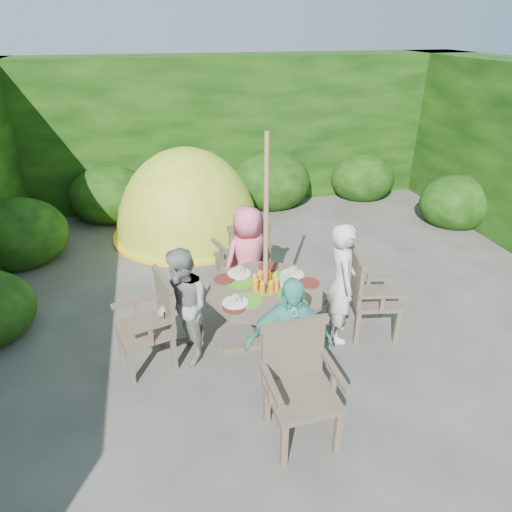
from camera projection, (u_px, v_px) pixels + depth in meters
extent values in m
plane|color=#44423D|center=(293.00, 306.00, 5.40)|extent=(60.00, 60.00, 0.00)
cube|color=black|center=(230.00, 129.00, 8.29)|extent=(9.00, 1.00, 2.50)
cylinder|color=#483D2F|center=(265.00, 320.00, 4.59)|extent=(0.12, 0.12, 0.66)
cube|color=#483D2F|center=(265.00, 343.00, 4.73)|extent=(0.87, 0.10, 0.06)
cube|color=#483D2F|center=(265.00, 343.00, 4.73)|extent=(0.10, 0.87, 0.06)
cylinder|color=#483D2F|center=(265.00, 290.00, 4.43)|extent=(1.19, 1.19, 0.04)
cylinder|color=#44AA1D|center=(248.00, 301.00, 4.23)|extent=(0.27, 0.27, 0.00)
cylinder|color=#44AA1D|center=(291.00, 295.00, 4.31)|extent=(0.27, 0.27, 0.00)
cylinder|color=#44AA1D|center=(240.00, 282.00, 4.53)|extent=(0.27, 0.27, 0.00)
cylinder|color=#44AA1D|center=(281.00, 277.00, 4.61)|extent=(0.27, 0.27, 0.00)
cylinder|color=#44AA1D|center=(265.00, 289.00, 4.42)|extent=(0.27, 0.27, 0.00)
cylinder|color=white|center=(292.00, 274.00, 4.65)|extent=(0.24, 0.24, 0.01)
cylinder|color=white|center=(239.00, 274.00, 4.67)|extent=(0.24, 0.24, 0.01)
cylinder|color=white|center=(235.00, 303.00, 4.18)|extent=(0.24, 0.24, 0.01)
cylinder|color=white|center=(295.00, 304.00, 4.17)|extent=(0.24, 0.24, 0.01)
cylinder|color=#AA200B|center=(309.00, 283.00, 4.51)|extent=(0.21, 0.21, 0.01)
cylinder|color=#AA200B|center=(268.00, 266.00, 4.81)|extent=(0.21, 0.21, 0.01)
cylinder|color=#AA200B|center=(224.00, 279.00, 4.57)|extent=(0.21, 0.21, 0.01)
cylinder|color=#AA200B|center=(234.00, 307.00, 4.12)|extent=(0.21, 0.21, 0.01)
cylinder|color=#AA200B|center=(292.00, 310.00, 4.08)|extent=(0.21, 0.21, 0.01)
cylinder|color=#569A3B|center=(285.00, 281.00, 4.49)|extent=(0.17, 0.17, 0.06)
cylinder|color=olive|center=(266.00, 251.00, 4.23)|extent=(0.04, 0.04, 2.20)
cube|color=#483D2F|center=(374.00, 299.00, 4.79)|extent=(0.55, 0.57, 0.05)
cube|color=#483D2F|center=(397.00, 326.00, 4.71)|extent=(0.06, 0.06, 0.40)
cube|color=#483D2F|center=(385.00, 304.00, 5.08)|extent=(0.06, 0.06, 0.40)
cube|color=#483D2F|center=(357.00, 327.00, 4.69)|extent=(0.06, 0.06, 0.40)
cube|color=#483D2F|center=(348.00, 305.00, 5.06)|extent=(0.06, 0.06, 0.40)
cube|color=#483D2F|center=(355.00, 278.00, 4.66)|extent=(0.12, 0.49, 0.48)
cube|color=#483D2F|center=(383.00, 296.00, 4.48)|extent=(0.48, 0.13, 0.04)
cube|color=#483D2F|center=(369.00, 271.00, 4.92)|extent=(0.48, 0.13, 0.04)
cube|color=#483D2F|center=(144.00, 330.00, 4.32)|extent=(0.58, 0.59, 0.05)
cube|color=#483D2F|center=(120.00, 341.00, 4.49)|extent=(0.06, 0.06, 0.39)
cube|color=#483D2F|center=(131.00, 366.00, 4.16)|extent=(0.06, 0.06, 0.39)
cube|color=#483D2F|center=(161.00, 330.00, 4.66)|extent=(0.06, 0.06, 0.39)
cube|color=#483D2F|center=(174.00, 353.00, 4.33)|extent=(0.06, 0.06, 0.39)
cube|color=#483D2F|center=(165.00, 301.00, 4.29)|extent=(0.16, 0.48, 0.47)
cube|color=#483D2F|center=(135.00, 301.00, 4.42)|extent=(0.46, 0.16, 0.04)
cube|color=#483D2F|center=(149.00, 327.00, 4.04)|extent=(0.46, 0.16, 0.04)
cube|color=#483D2F|center=(242.00, 258.00, 5.56)|extent=(0.63, 0.62, 0.05)
cube|color=#483D2F|center=(250.00, 262.00, 5.93)|extent=(0.06, 0.06, 0.42)
cube|color=#483D2F|center=(218.00, 270.00, 5.75)|extent=(0.06, 0.06, 0.42)
cube|color=#483D2F|center=(266.00, 277.00, 5.58)|extent=(0.06, 0.06, 0.42)
cube|color=#483D2F|center=(233.00, 286.00, 5.40)|extent=(0.06, 0.06, 0.42)
cube|color=#483D2F|center=(250.00, 246.00, 5.25)|extent=(0.52, 0.17, 0.50)
cube|color=#483D2F|center=(260.00, 239.00, 5.58)|extent=(0.18, 0.50, 0.04)
cube|color=#483D2F|center=(221.00, 247.00, 5.36)|extent=(0.18, 0.50, 0.04)
cube|color=#483D2F|center=(302.00, 396.00, 3.52)|extent=(0.53, 0.52, 0.05)
cube|color=#483D2F|center=(284.00, 444.00, 3.39)|extent=(0.05, 0.05, 0.41)
cube|color=#483D2F|center=(338.00, 432.00, 3.49)|extent=(0.05, 0.05, 0.41)
cube|color=#483D2F|center=(267.00, 403.00, 3.76)|extent=(0.05, 0.05, 0.41)
cube|color=#483D2F|center=(316.00, 392.00, 3.86)|extent=(0.05, 0.05, 0.41)
cube|color=#483D2F|center=(293.00, 350.00, 3.60)|extent=(0.51, 0.06, 0.49)
cube|color=#483D2F|center=(271.00, 383.00, 3.37)|extent=(0.07, 0.49, 0.04)
cube|color=#483D2F|center=(335.00, 371.00, 3.49)|extent=(0.07, 0.49, 0.04)
imported|color=silver|center=(342.00, 283.00, 4.60)|extent=(0.40, 0.53, 1.29)
imported|color=gray|center=(183.00, 308.00, 4.31)|extent=(0.59, 0.68, 1.19)
imported|color=#FF6986|center=(248.00, 258.00, 5.15)|extent=(0.70, 0.56, 1.23)
imported|color=#4CB3A2|center=(289.00, 345.00, 3.76)|extent=(0.77, 0.39, 1.26)
ellipsoid|color=#A0B723|center=(189.00, 232.00, 7.28)|extent=(2.65, 2.65, 2.69)
ellipsoid|color=black|center=(182.00, 254.00, 6.61)|extent=(0.83, 0.56, 0.92)
cylinder|color=yellow|center=(189.00, 231.00, 7.27)|extent=(2.35, 2.35, 0.03)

